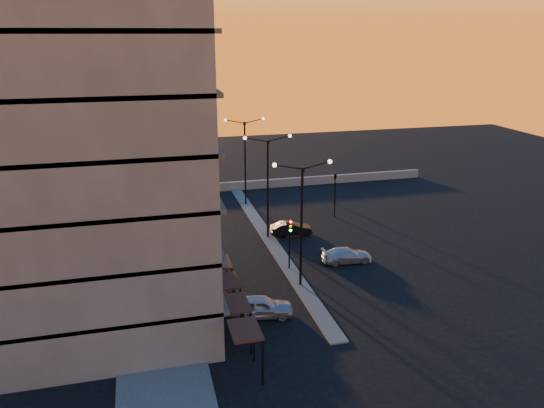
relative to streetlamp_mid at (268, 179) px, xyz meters
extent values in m
plane|color=black|center=(0.00, -10.00, -5.59)|extent=(120.00, 120.00, 0.00)
cube|color=#50504E|center=(-10.50, -6.00, -5.53)|extent=(5.00, 40.00, 0.12)
cube|color=#50504E|center=(0.00, 0.00, -5.53)|extent=(1.20, 36.00, 0.12)
cube|color=gray|center=(2.00, 16.00, -5.09)|extent=(44.00, 0.50, 1.00)
cylinder|color=#635F57|center=(-14.00, -8.00, 6.91)|extent=(14.00, 14.00, 25.00)
cube|color=#635F57|center=(-14.00, -13.00, 6.91)|extent=(14.00, 10.00, 25.00)
cylinder|color=black|center=(-14.00, -8.00, -3.99)|extent=(14.16, 14.16, 2.40)
cube|color=black|center=(-6.80, -12.00, -1.99)|extent=(0.15, 3.20, 1.20)
cylinder|color=black|center=(0.00, -10.00, -1.09)|extent=(0.18, 0.18, 9.00)
cube|color=black|center=(0.00, -10.00, 3.31)|extent=(0.25, 0.25, 0.35)
sphere|color=#FFE5B2|center=(-2.00, -10.00, 3.76)|extent=(0.32, 0.32, 0.32)
sphere|color=#FFE5B2|center=(2.00, -10.00, 3.76)|extent=(0.32, 0.32, 0.32)
cylinder|color=black|center=(0.00, 0.00, -1.09)|extent=(0.18, 0.18, 9.00)
cube|color=black|center=(0.00, 0.00, 3.31)|extent=(0.25, 0.25, 0.35)
sphere|color=#FFE5B2|center=(-2.00, 0.00, 3.76)|extent=(0.32, 0.32, 0.32)
sphere|color=#FFE5B2|center=(2.00, 0.00, 3.76)|extent=(0.32, 0.32, 0.32)
cylinder|color=black|center=(0.00, 10.00, -1.09)|extent=(0.18, 0.18, 9.00)
cube|color=black|center=(0.00, 10.00, 3.31)|extent=(0.25, 0.25, 0.35)
sphere|color=#FFE5B2|center=(-2.00, 10.00, 3.76)|extent=(0.32, 0.32, 0.32)
sphere|color=#FFE5B2|center=(2.00, 10.00, 3.76)|extent=(0.32, 0.32, 0.32)
cylinder|color=black|center=(0.00, -7.00, -3.99)|extent=(0.12, 0.12, 3.20)
cube|color=black|center=(0.00, -7.18, -1.84)|extent=(0.28, 0.16, 1.00)
sphere|color=#FF0C05|center=(0.00, -7.28, -1.49)|extent=(0.20, 0.20, 0.20)
sphere|color=orange|center=(0.00, -7.28, -1.84)|extent=(0.20, 0.20, 0.20)
sphere|color=#0CFF26|center=(0.00, -7.28, -2.19)|extent=(0.20, 0.20, 0.20)
cylinder|color=black|center=(8.00, 4.00, -4.19)|extent=(0.12, 0.12, 2.80)
imported|color=black|center=(8.00, 4.00, -2.39)|extent=(0.13, 0.16, 0.80)
cylinder|color=black|center=(9.50, 8.00, -4.19)|extent=(0.12, 0.12, 2.80)
imported|color=black|center=(9.50, 8.00, -2.39)|extent=(0.42, 1.99, 0.80)
imported|color=#ADAFB5|center=(-3.85, -13.57, -4.87)|extent=(4.45, 2.43, 1.44)
imported|color=black|center=(2.25, 0.16, -4.96)|extent=(3.93, 1.71, 1.26)
imported|color=#B9BBC1|center=(4.96, -6.80, -4.99)|extent=(4.20, 1.88, 1.20)
camera|label=1|loc=(-10.87, -43.92, 12.35)|focal=35.00mm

